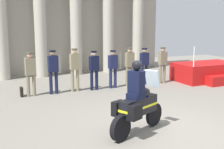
# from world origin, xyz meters

# --- Properties ---
(ground_plane) EXTENTS (28.00, 28.00, 0.00)m
(ground_plane) POSITION_xyz_m (0.00, 0.00, 0.00)
(ground_plane) COLOR gray
(colonnade_backdrop) EXTENTS (12.90, 1.46, 6.37)m
(colonnade_backdrop) POSITION_xyz_m (-0.45, 9.58, 3.46)
(colonnade_backdrop) COLOR #A49F91
(colonnade_backdrop) RESTS_ON ground_plane
(reviewing_stand) EXTENTS (3.07, 2.28, 1.78)m
(reviewing_stand) POSITION_xyz_m (5.78, 4.68, 0.42)
(reviewing_stand) COLOR #B71414
(reviewing_stand) RESTS_ON ground_plane
(officer_in_row_0) EXTENTS (0.40, 0.25, 1.70)m
(officer_in_row_0) POSITION_xyz_m (-2.57, 5.03, 1.00)
(officer_in_row_0) COLOR #7A7056
(officer_in_row_0) RESTS_ON ground_plane
(officer_in_row_1) EXTENTS (0.40, 0.25, 1.75)m
(officer_in_row_1) POSITION_xyz_m (-1.69, 5.04, 1.03)
(officer_in_row_1) COLOR #141938
(officer_in_row_1) RESTS_ON ground_plane
(officer_in_row_2) EXTENTS (0.40, 0.25, 1.78)m
(officer_in_row_2) POSITION_xyz_m (-0.78, 5.13, 1.05)
(officer_in_row_2) COLOR #847A5B
(officer_in_row_2) RESTS_ON ground_plane
(officer_in_row_3) EXTENTS (0.40, 0.25, 1.65)m
(officer_in_row_3) POSITION_xyz_m (0.02, 5.04, 0.98)
(officer_in_row_3) COLOR black
(officer_in_row_3) RESTS_ON ground_plane
(officer_in_row_4) EXTENTS (0.40, 0.25, 1.65)m
(officer_in_row_4) POSITION_xyz_m (0.90, 5.07, 0.97)
(officer_in_row_4) COLOR #191E42
(officer_in_row_4) RESTS_ON ground_plane
(officer_in_row_5) EXTENTS (0.40, 0.25, 1.72)m
(officer_in_row_5) POSITION_xyz_m (1.76, 5.17, 1.02)
(officer_in_row_5) COLOR #7A7056
(officer_in_row_5) RESTS_ON ground_plane
(officer_in_row_6) EXTENTS (0.40, 0.25, 1.67)m
(officer_in_row_6) POSITION_xyz_m (2.53, 5.19, 0.99)
(officer_in_row_6) COLOR #141938
(officer_in_row_6) RESTS_ON ground_plane
(officer_in_row_7) EXTENTS (0.40, 0.25, 1.69)m
(officer_in_row_7) POSITION_xyz_m (3.46, 5.11, 1.00)
(officer_in_row_7) COLOR #7A7056
(officer_in_row_7) RESTS_ON ground_plane
(motorcycle_with_rider) EXTENTS (1.94, 1.09, 1.90)m
(motorcycle_with_rider) POSITION_xyz_m (-0.71, -0.03, 0.79)
(motorcycle_with_rider) COLOR black
(motorcycle_with_rider) RESTS_ON ground_plane
(briefcase_on_ground) EXTENTS (0.10, 0.32, 0.36)m
(briefcase_on_ground) POSITION_xyz_m (-2.93, 5.13, 0.18)
(briefcase_on_ground) COLOR black
(briefcase_on_ground) RESTS_ON ground_plane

